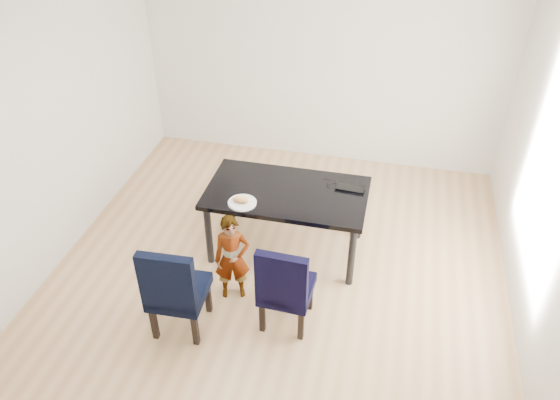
% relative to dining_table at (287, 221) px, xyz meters
% --- Properties ---
extents(floor, '(4.50, 5.00, 0.01)m').
position_rel_dining_table_xyz_m(floor, '(0.00, -0.50, -0.38)').
color(floor, tan).
rests_on(floor, ground).
extents(ceiling, '(4.50, 5.00, 0.01)m').
position_rel_dining_table_xyz_m(ceiling, '(0.00, -0.50, 2.33)').
color(ceiling, white).
rests_on(ceiling, wall_back).
extents(wall_back, '(4.50, 0.01, 2.70)m').
position_rel_dining_table_xyz_m(wall_back, '(0.00, 2.00, 0.98)').
color(wall_back, silver).
rests_on(wall_back, ground).
extents(wall_left, '(0.01, 5.00, 2.70)m').
position_rel_dining_table_xyz_m(wall_left, '(-2.25, -0.50, 0.98)').
color(wall_left, silver).
rests_on(wall_left, ground).
extents(wall_right, '(0.01, 5.00, 2.70)m').
position_rel_dining_table_xyz_m(wall_right, '(2.25, -0.50, 0.98)').
color(wall_right, silver).
rests_on(wall_right, ground).
extents(dining_table, '(1.60, 0.90, 0.75)m').
position_rel_dining_table_xyz_m(dining_table, '(0.00, 0.00, 0.00)').
color(dining_table, black).
rests_on(dining_table, floor).
extents(chair_left, '(0.49, 0.51, 0.98)m').
position_rel_dining_table_xyz_m(chair_left, '(-0.69, -1.23, 0.12)').
color(chair_left, black).
rests_on(chair_left, floor).
extents(chair_right, '(0.46, 0.48, 0.93)m').
position_rel_dining_table_xyz_m(chair_right, '(0.22, -0.97, 0.09)').
color(chair_right, black).
rests_on(chair_right, floor).
extents(child, '(0.39, 0.32, 0.91)m').
position_rel_dining_table_xyz_m(child, '(-0.35, -0.76, 0.08)').
color(child, '#FF4415').
rests_on(child, floor).
extents(plate, '(0.33, 0.33, 0.02)m').
position_rel_dining_table_xyz_m(plate, '(-0.37, -0.30, 0.38)').
color(plate, white).
rests_on(plate, dining_table).
extents(sandwich, '(0.18, 0.13, 0.06)m').
position_rel_dining_table_xyz_m(sandwich, '(-0.39, -0.30, 0.42)').
color(sandwich, '#BE8343').
rests_on(sandwich, plate).
extents(laptop, '(0.30, 0.21, 0.02)m').
position_rel_dining_table_xyz_m(laptop, '(0.61, 0.21, 0.39)').
color(laptop, black).
rests_on(laptop, dining_table).
extents(cable_tangle, '(0.15, 0.15, 0.01)m').
position_rel_dining_table_xyz_m(cable_tangle, '(0.44, 0.20, 0.38)').
color(cable_tangle, black).
rests_on(cable_tangle, dining_table).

